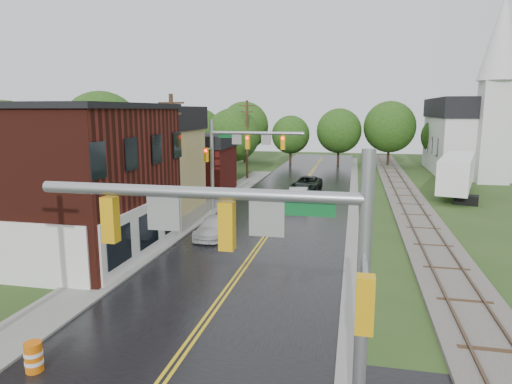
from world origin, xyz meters
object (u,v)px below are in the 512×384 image
(tree_left_e, at_px, (234,136))
(pickup_white, at_px, (214,227))
(traffic_signal_near, at_px, (261,252))
(suv_dark, at_px, (307,184))
(tree_left_b, at_px, (103,134))
(tree_left_a, at_px, (6,149))
(tree_left_c, at_px, (176,142))
(traffic_signal_far, at_px, (238,149))
(construction_barrel, at_px, (34,357))
(utility_pole_b, at_px, (173,158))
(brick_building, at_px, (30,178))
(semi_trailer, at_px, (457,172))
(utility_pole_c, at_px, (247,138))
(church, at_px, (478,127))
(sedan_silver, at_px, (298,197))

(tree_left_e, xyz_separation_m, pickup_white, (5.65, -26.21, -4.18))
(traffic_signal_near, bearing_deg, suv_dark, 94.31)
(tree_left_b, bearing_deg, tree_left_a, -101.31)
(tree_left_c, distance_m, pickup_white, 23.17)
(traffic_signal_far, bearing_deg, construction_barrel, -91.46)
(pickup_white, bearing_deg, utility_pole_b, 147.27)
(traffic_signal_near, relative_size, traffic_signal_far, 1.00)
(suv_dark, xyz_separation_m, pickup_white, (-4.00, -17.80, -0.08))
(brick_building, bearing_deg, traffic_signal_near, -39.17)
(tree_left_a, height_order, semi_trailer, tree_left_a)
(utility_pole_c, height_order, construction_barrel, utility_pole_c)
(church, height_order, construction_barrel, church)
(utility_pole_c, relative_size, tree_left_a, 1.04)
(pickup_white, height_order, semi_trailer, semi_trailer)
(tree_left_a, distance_m, suv_dark, 26.25)
(traffic_signal_far, distance_m, suv_dark, 12.10)
(traffic_signal_near, relative_size, suv_dark, 1.44)
(traffic_signal_far, xyz_separation_m, tree_left_b, (-14.38, 4.90, 0.74))
(traffic_signal_far, bearing_deg, semi_trailer, 31.46)
(construction_barrel, bearing_deg, traffic_signal_near, -14.88)
(tree_left_b, distance_m, sedan_silver, 19.35)
(utility_pole_c, distance_m, tree_left_c, 8.16)
(utility_pole_c, distance_m, tree_left_e, 2.79)
(traffic_signal_near, bearing_deg, tree_left_a, 139.53)
(suv_dark, bearing_deg, tree_left_e, 146.26)
(church, bearing_deg, suv_dark, -139.76)
(traffic_signal_far, xyz_separation_m, pickup_white, (0.27, -7.31, -4.34))
(utility_pole_b, height_order, tree_left_c, utility_pole_b)
(church, xyz_separation_m, suv_dark, (-19.20, -16.25, -5.13))
(traffic_signal_far, xyz_separation_m, utility_pole_b, (-3.33, -5.00, -0.25))
(semi_trailer, bearing_deg, suv_dark, -177.30)
(brick_building, relative_size, sedan_silver, 3.28)
(tree_left_a, bearing_deg, utility_pole_b, 0.45)
(tree_left_c, bearing_deg, tree_left_b, -116.56)
(tree_left_b, distance_m, suv_dark, 20.10)
(traffic_signal_near, xyz_separation_m, utility_pole_b, (-10.27, 20.00, -0.25))
(traffic_signal_near, height_order, tree_left_a, tree_left_a)
(tree_left_c, height_order, construction_barrel, tree_left_c)
(traffic_signal_near, distance_m, tree_left_a, 30.66)
(suv_dark, bearing_deg, construction_barrel, -90.92)
(utility_pole_c, bearing_deg, church, 19.97)
(traffic_signal_near, bearing_deg, tree_left_b, 125.49)
(tree_left_a, bearing_deg, sedan_silver, 22.68)
(pickup_white, bearing_deg, utility_pole_c, 98.40)
(utility_pole_c, xyz_separation_m, tree_left_a, (-13.05, -22.10, 0.39))
(tree_left_e, bearing_deg, sedan_silver, -57.89)
(pickup_white, bearing_deg, brick_building, -153.23)
(church, xyz_separation_m, tree_left_e, (-28.85, -7.84, -1.02))
(traffic_signal_far, xyz_separation_m, sedan_silver, (4.27, 3.53, -4.25))
(traffic_signal_near, relative_size, utility_pole_b, 0.82)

